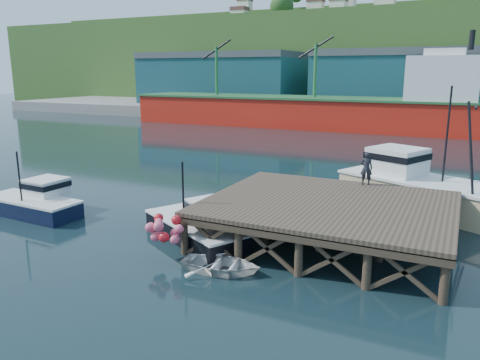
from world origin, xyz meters
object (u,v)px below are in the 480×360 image
Objects in this scene: boat_black at (200,224)px; dinghy at (221,264)px; trawler at (428,186)px; boat_navy at (36,201)px; dockworker at (366,168)px.

boat_black reaches higher than dinghy.
boat_black is at bearing -109.89° from trawler.
boat_navy is 3.39× the size of dockworker.
dockworker is at bearing -29.88° from dinghy.
dockworker is at bearing 25.19° from boat_navy.
boat_navy is 19.91m from dockworker.
boat_black is at bearing 34.00° from dinghy.
dockworker is (-3.19, -3.48, 1.50)m from trawler.
dinghy is at bearing -93.42° from trawler.
dinghy is at bearing -7.80° from boat_navy.
trawler reaches higher than boat_black.
boat_navy is 14.44m from dinghy.
boat_black is (11.24, 0.65, -0.04)m from boat_navy.
boat_navy is 24.16m from trawler.
trawler is (10.22, 10.42, 0.82)m from boat_black.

